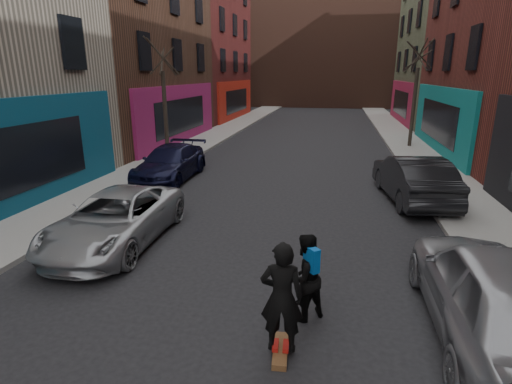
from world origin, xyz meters
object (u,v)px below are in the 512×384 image
at_px(parked_left_end, 170,163).
at_px(skateboarder, 282,297).
at_px(tree_right_far, 416,85).
at_px(tree_left_far, 164,91).
at_px(skateboard, 281,351).
at_px(parked_right_far, 498,294).
at_px(parked_left_far, 116,219).
at_px(pedestrian, 305,277).
at_px(parked_right_end, 413,178).

distance_m(parked_left_end, skateboarder, 11.36).
height_order(tree_right_far, skateboarder, tree_right_far).
xyz_separation_m(tree_left_far, skateboard, (7.50, -13.15, -3.33)).
xyz_separation_m(parked_right_far, skateboarder, (-3.30, -1.00, 0.14)).
height_order(tree_left_far, parked_left_far, tree_left_far).
height_order(tree_left_far, parked_left_end, tree_left_far).
bearing_deg(pedestrian, tree_right_far, -144.58).
bearing_deg(parked_left_end, parked_right_end, -7.17).
relative_size(parked_left_far, parked_left_end, 1.01).
xyz_separation_m(tree_left_far, parked_right_far, (10.80, -12.15, -2.54)).
bearing_deg(skateboarder, parked_right_far, -167.47).
bearing_deg(tree_right_far, parked_right_end, -98.64).
bearing_deg(parked_left_far, parked_left_end, 99.40).
height_order(parked_right_far, pedestrian, parked_right_far).
height_order(tree_right_far, parked_left_far, tree_right_far).
bearing_deg(skateboard, parked_right_end, 64.67).
relative_size(parked_left_far, parked_right_far, 0.96).
bearing_deg(tree_left_far, parked_right_end, -22.77).
bearing_deg(tree_left_far, parked_left_end, -65.08).
xyz_separation_m(skateboard, skateboarder, (0.00, 0.00, 0.94)).
bearing_deg(tree_left_far, parked_left_far, -73.94).
distance_m(tree_left_far, skateboard, 15.50).
height_order(tree_left_far, skateboard, tree_left_far).
distance_m(skateboard, pedestrian, 1.30).
relative_size(parked_right_end, skateboarder, 2.67).
bearing_deg(skateboard, tree_right_far, 71.28).
relative_size(tree_right_far, skateboarder, 3.83).
height_order(tree_right_far, parked_left_end, tree_right_far).
relative_size(tree_right_far, pedestrian, 4.29).
xyz_separation_m(tree_right_far, skateboarder, (-4.90, -19.15, -2.54)).
bearing_deg(parked_left_end, parked_right_far, -43.82).
bearing_deg(parked_right_end, tree_right_far, -106.59).
bearing_deg(tree_right_far, skateboard, -104.36).
height_order(tree_right_far, skateboard, tree_right_far).
bearing_deg(parked_right_far, parked_right_end, -89.85).
height_order(skateboard, pedestrian, pedestrian).
relative_size(parked_right_far, parked_right_end, 1.04).
distance_m(skateboarder, pedestrian, 1.08).
xyz_separation_m(tree_left_far, parked_left_end, (1.60, -3.44, -2.70)).
bearing_deg(parked_right_far, parked_left_end, -43.26).
bearing_deg(parked_right_end, parked_left_far, 25.31).
bearing_deg(parked_right_end, pedestrian, 60.20).
relative_size(skateboard, pedestrian, 0.50).
bearing_deg(pedestrian, parked_left_far, -65.56).
distance_m(parked_left_end, skateboard, 11.37).
xyz_separation_m(parked_left_far, pedestrian, (4.95, -2.34, 0.15)).
height_order(parked_left_end, skateboarder, skateboarder).
relative_size(tree_left_far, pedestrian, 4.10).
distance_m(parked_left_end, parked_right_end, 9.26).
bearing_deg(tree_left_far, skateboarder, -60.31).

